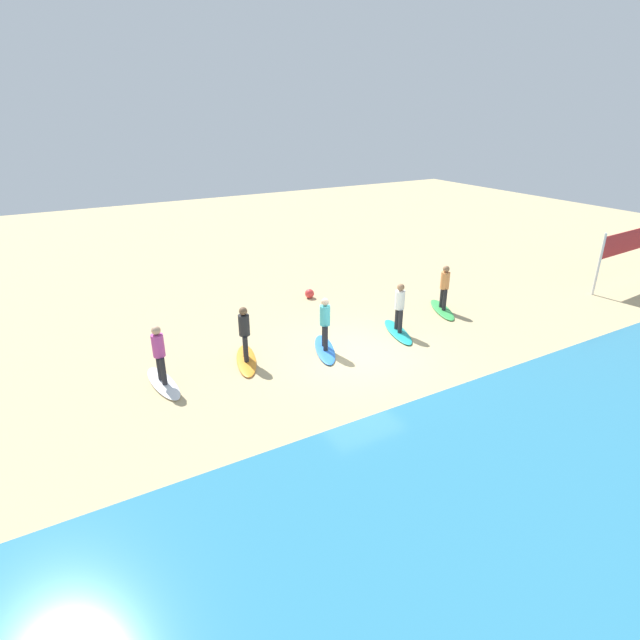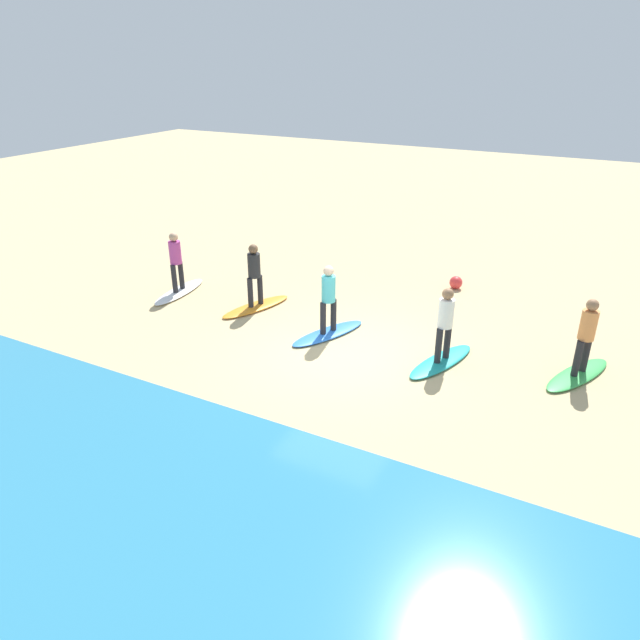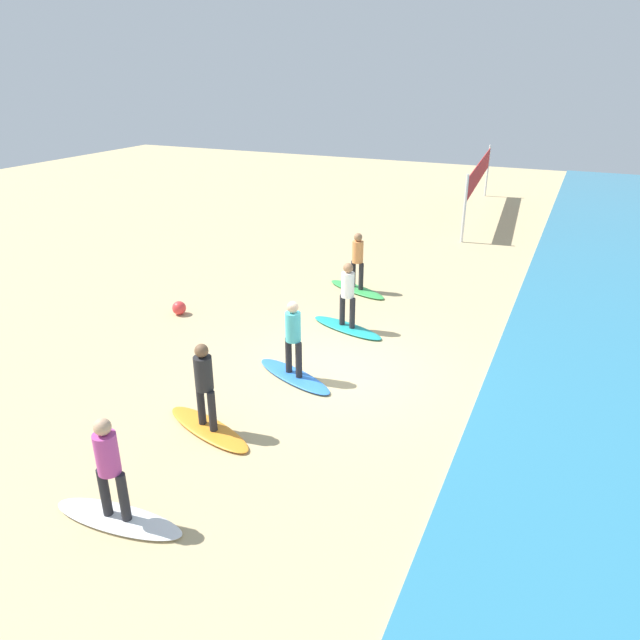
{
  "view_description": "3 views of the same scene",
  "coord_description": "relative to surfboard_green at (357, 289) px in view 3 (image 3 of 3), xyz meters",
  "views": [
    {
      "loc": [
        7.76,
        11.23,
        6.91
      ],
      "look_at": [
        0.91,
        -0.62,
        1.1
      ],
      "focal_mm": 28.08,
      "sensor_mm": 36.0,
      "label": 1
    },
    {
      "loc": [
        -4.86,
        10.3,
        6.11
      ],
      "look_at": [
        0.32,
        0.46,
        0.95
      ],
      "focal_mm": 32.65,
      "sensor_mm": 36.0,
      "label": 2
    },
    {
      "loc": [
        10.38,
        4.28,
        6.04
      ],
      "look_at": [
        0.17,
        -0.33,
        1.18
      ],
      "focal_mm": 32.96,
      "sensor_mm": 36.0,
      "label": 3
    }
  ],
  "objects": [
    {
      "name": "surfboard_orange",
      "position": [
        7.81,
        0.14,
        0.0
      ],
      "size": [
        1.19,
        2.17,
        0.09
      ],
      "primitive_type": "ellipsoid",
      "rotation": [
        0.0,
        0.0,
        1.25
      ],
      "color": "orange",
      "rests_on": "ground"
    },
    {
      "name": "surfboard_blue",
      "position": [
        5.43,
        0.67,
        0.0
      ],
      "size": [
        1.32,
        2.16,
        0.09
      ],
      "primitive_type": "ellipsoid",
      "rotation": [
        0.0,
        0.0,
        1.18
      ],
      "color": "blue",
      "rests_on": "ground"
    },
    {
      "name": "surfboard_teal",
      "position": [
        2.66,
        0.76,
        0.0
      ],
      "size": [
        1.17,
        2.17,
        0.09
      ],
      "primitive_type": "ellipsoid",
      "rotation": [
        0.0,
        0.0,
        1.26
      ],
      "color": "teal",
      "rests_on": "ground"
    },
    {
      "name": "beach_ball",
      "position": [
        3.59,
        -3.64,
        0.14
      ],
      "size": [
        0.36,
        0.36,
        0.36
      ],
      "primitive_type": "sphere",
      "color": "#E53838",
      "rests_on": "ground"
    },
    {
      "name": "ground_plane",
      "position": [
        4.73,
        1.36,
        -0.04
      ],
      "size": [
        60.0,
        60.0,
        0.0
      ],
      "primitive_type": "plane",
      "color": "tan"
    },
    {
      "name": "surfer_white",
      "position": [
        10.27,
        0.26,
        0.99
      ],
      "size": [
        0.32,
        0.46,
        1.64
      ],
      "color": "#232328",
      "rests_on": "surfboard_white"
    },
    {
      "name": "surfboard_green",
      "position": [
        0.0,
        0.0,
        0.0
      ],
      "size": [
        1.37,
        2.15,
        0.09
      ],
      "primitive_type": "ellipsoid",
      "rotation": [
        0.0,
        0.0,
        1.15
      ],
      "color": "green",
      "rests_on": "ground"
    },
    {
      "name": "surfer_teal",
      "position": [
        2.66,
        0.76,
        0.99
      ],
      "size": [
        0.32,
        0.45,
        1.64
      ],
      "color": "#232328",
      "rests_on": "surfboard_teal"
    },
    {
      "name": "volleyball_net",
      "position": [
        -10.94,
        1.36,
        1.74
      ],
      "size": [
        9.07,
        0.8,
        2.5
      ],
      "color": "silver",
      "rests_on": "ground"
    },
    {
      "name": "surfer_orange",
      "position": [
        7.81,
        0.14,
        0.99
      ],
      "size": [
        0.32,
        0.44,
        1.64
      ],
      "color": "#232328",
      "rests_on": "surfboard_orange"
    },
    {
      "name": "surfer_blue",
      "position": [
        5.43,
        0.67,
        0.99
      ],
      "size": [
        0.32,
        0.44,
        1.64
      ],
      "color": "#232328",
      "rests_on": "surfboard_blue"
    },
    {
      "name": "surfboard_white",
      "position": [
        10.27,
        0.26,
        0.0
      ],
      "size": [
        0.74,
        2.14,
        0.09
      ],
      "primitive_type": "ellipsoid",
      "rotation": [
        0.0,
        0.0,
        1.66
      ],
      "color": "white",
      "rests_on": "ground"
    },
    {
      "name": "surfer_green",
      "position": [
        0.0,
        0.0,
        0.99
      ],
      "size": [
        0.32,
        0.43,
        1.64
      ],
      "color": "#232328",
      "rests_on": "surfboard_green"
    }
  ]
}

